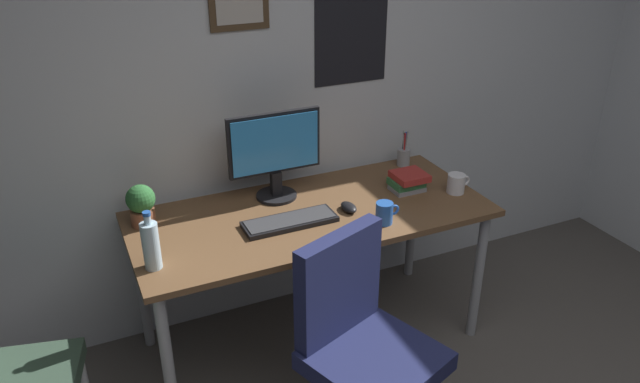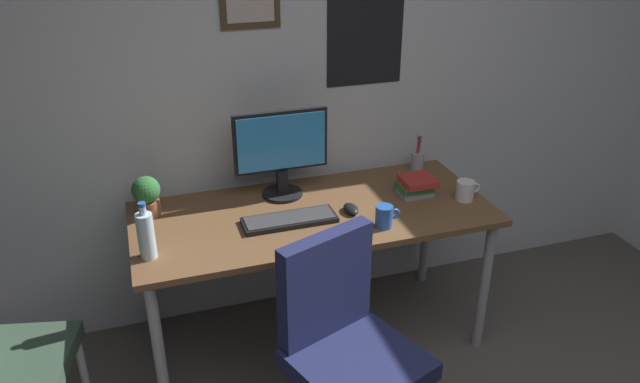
{
  "view_description": "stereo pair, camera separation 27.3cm",
  "coord_description": "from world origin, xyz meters",
  "views": [
    {
      "loc": [
        -1.19,
        -0.63,
        2.11
      ],
      "look_at": [
        -0.18,
        1.6,
        0.91
      ],
      "focal_mm": 34.28,
      "sensor_mm": 36.0,
      "label": 1
    },
    {
      "loc": [
        -0.94,
        -0.73,
        2.11
      ],
      "look_at": [
        -0.18,
        1.6,
        0.91
      ],
      "focal_mm": 34.28,
      "sensor_mm": 36.0,
      "label": 2
    }
  ],
  "objects": [
    {
      "name": "desk",
      "position": [
        -0.18,
        1.7,
        0.68
      ],
      "size": [
        1.69,
        0.74,
        0.76
      ],
      "color": "brown",
      "rests_on": "ground_plane"
    },
    {
      "name": "water_bottle",
      "position": [
        -0.95,
        1.52,
        0.86
      ],
      "size": [
        0.07,
        0.07,
        0.25
      ],
      "color": "silver",
      "rests_on": "desk"
    },
    {
      "name": "computer_mouse",
      "position": [
        -0.01,
        1.63,
        0.77
      ],
      "size": [
        0.06,
        0.11,
        0.04
      ],
      "color": "black",
      "rests_on": "desk"
    },
    {
      "name": "coffee_mug_far",
      "position": [
        0.56,
        1.59,
        0.8
      ],
      "size": [
        0.13,
        0.09,
        0.1
      ],
      "color": "white",
      "rests_on": "desk"
    },
    {
      "name": "pen_cup",
      "position": [
        0.5,
        1.98,
        0.81
      ],
      "size": [
        0.07,
        0.07,
        0.2
      ],
      "color": "#9EA0A5",
      "rests_on": "desk"
    },
    {
      "name": "keyboard",
      "position": [
        -0.31,
        1.63,
        0.77
      ],
      "size": [
        0.43,
        0.15,
        0.03
      ],
      "color": "black",
      "rests_on": "desk"
    },
    {
      "name": "wall_back",
      "position": [
        -0.0,
        2.15,
        1.3
      ],
      "size": [
        4.4,
        0.1,
        2.6
      ],
      "color": "silver",
      "rests_on": "ground_plane"
    },
    {
      "name": "book_stack_left",
      "position": [
        0.36,
        1.71,
        0.8
      ],
      "size": [
        0.17,
        0.15,
        0.09
      ],
      "color": "gray",
      "rests_on": "desk"
    },
    {
      "name": "office_chair",
      "position": [
        -0.26,
        1.04,
        0.53
      ],
      "size": [
        0.59,
        0.6,
        0.95
      ],
      "color": "#1E234C",
      "rests_on": "ground_plane"
    },
    {
      "name": "monitor",
      "position": [
        -0.27,
        1.91,
        0.99
      ],
      "size": [
        0.46,
        0.2,
        0.43
      ],
      "color": "black",
      "rests_on": "desk"
    },
    {
      "name": "coffee_mug_near",
      "position": [
        0.08,
        1.46,
        0.81
      ],
      "size": [
        0.12,
        0.08,
        0.1
      ],
      "color": "#2659B2",
      "rests_on": "desk"
    },
    {
      "name": "potted_plant",
      "position": [
        -0.92,
        1.9,
        0.86
      ],
      "size": [
        0.13,
        0.13,
        0.2
      ],
      "color": "brown",
      "rests_on": "desk"
    }
  ]
}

